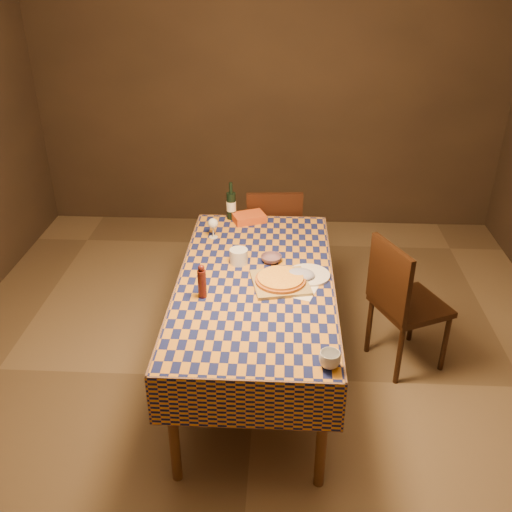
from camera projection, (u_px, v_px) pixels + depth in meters
The scene contains 16 objects.
room at pixel (256, 189), 3.16m from camera, with size 5.00×5.10×2.70m.
dining_table at pixel (256, 290), 3.47m from camera, with size 0.94×1.84×0.77m.
cutting_board at pixel (280, 283), 3.38m from camera, with size 0.32×0.32×0.02m, color #9D844A.
pizza at pixel (280, 279), 3.36m from camera, with size 0.38×0.38×0.03m.
pepper_mill at pixel (202, 282), 3.21m from camera, with size 0.06×0.06×0.21m.
bowl at pixel (271, 259), 3.61m from camera, with size 0.13×0.13×0.04m, color #684957.
wine_glass at pixel (213, 224), 3.88m from camera, with size 0.08×0.08×0.14m.
wine_bottle at pixel (231, 205), 4.15m from camera, with size 0.09×0.09×0.28m.
deli_tub at pixel (239, 256), 3.58m from camera, with size 0.11×0.11×0.10m, color silver.
takeout_container at pixel (249, 218), 4.15m from camera, with size 0.22×0.16×0.06m, color #B84618.
white_plate at pixel (308, 275), 3.46m from camera, with size 0.26×0.26×0.02m, color white.
tumbler at pixel (330, 360), 2.70m from camera, with size 0.10×0.10×0.08m, color silver.
flour_patch at pixel (295, 289), 3.33m from camera, with size 0.24×0.19×0.00m, color white.
flour_bag at pixel (299, 275), 3.42m from camera, with size 0.19×0.14×0.06m, color #9BA0C6.
chair_far at pixel (273, 236), 4.50m from camera, with size 0.45×0.46×0.93m.
chair_right at pixel (401, 299), 3.70m from camera, with size 0.56×0.56×0.93m.
Camera 1 is at (0.15, -2.95, 2.53)m, focal length 40.00 mm.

